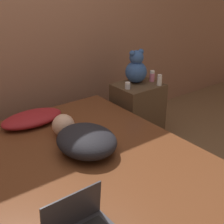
# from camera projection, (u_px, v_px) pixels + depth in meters

# --- Properties ---
(ground_plane) EXTENTS (12.00, 12.00, 0.00)m
(ground_plane) POSITION_uv_depth(u_px,v_px,m) (93.00, 219.00, 2.25)
(ground_plane) COLOR brown
(wall_back) EXTENTS (8.00, 0.06, 2.60)m
(wall_back) POSITION_uv_depth(u_px,v_px,m) (4.00, 14.00, 2.66)
(wall_back) COLOR #996B51
(wall_back) RESTS_ON ground_plane
(bed) EXTENTS (1.50, 2.03, 0.48)m
(bed) POSITION_uv_depth(u_px,v_px,m) (92.00, 193.00, 2.16)
(bed) COLOR #4C331E
(bed) RESTS_ON ground_plane
(nightstand) EXTENTS (0.46, 0.37, 0.61)m
(nightstand) POSITION_uv_depth(u_px,v_px,m) (138.00, 112.00, 3.21)
(nightstand) COLOR brown
(nightstand) RESTS_ON ground_plane
(pillow) EXTENTS (0.52, 0.28, 0.10)m
(pillow) POSITION_uv_depth(u_px,v_px,m) (32.00, 118.00, 2.56)
(pillow) COLOR maroon
(pillow) RESTS_ON bed
(person_lying) EXTENTS (0.42, 0.63, 0.18)m
(person_lying) POSITION_uv_depth(u_px,v_px,m) (84.00, 138.00, 2.18)
(person_lying) COLOR black
(person_lying) RESTS_ON bed
(teddy_bear) EXTENTS (0.22, 0.22, 0.33)m
(teddy_bear) POSITION_uv_depth(u_px,v_px,m) (136.00, 68.00, 3.08)
(teddy_bear) COLOR #335693
(teddy_bear) RESTS_ON nightstand
(bottle_pink) EXTENTS (0.05, 0.05, 0.11)m
(bottle_pink) POSITION_uv_depth(u_px,v_px,m) (152.00, 76.00, 3.15)
(bottle_pink) COLOR pink
(bottle_pink) RESTS_ON nightstand
(bottle_clear) EXTENTS (0.05, 0.05, 0.06)m
(bottle_clear) POSITION_uv_depth(u_px,v_px,m) (128.00, 86.00, 2.96)
(bottle_clear) COLOR silver
(bottle_clear) RESTS_ON nightstand
(bottle_white) EXTENTS (0.05, 0.05, 0.11)m
(bottle_white) POSITION_uv_depth(u_px,v_px,m) (160.00, 80.00, 3.04)
(bottle_white) COLOR white
(bottle_white) RESTS_ON nightstand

